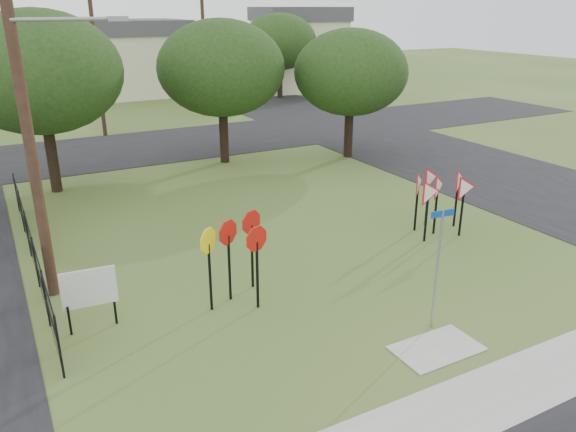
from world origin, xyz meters
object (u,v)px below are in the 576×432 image
(stop_sign_cluster, at_px, (237,241))
(yield_sign_cluster, at_px, (439,187))
(street_name_sign, at_px, (438,262))
(info_board, at_px, (89,290))

(stop_sign_cluster, bearing_deg, yield_sign_cluster, 8.59)
(street_name_sign, bearing_deg, stop_sign_cluster, 136.43)
(street_name_sign, relative_size, info_board, 1.90)
(street_name_sign, distance_m, info_board, 8.17)
(yield_sign_cluster, relative_size, info_board, 1.72)
(yield_sign_cluster, height_order, info_board, yield_sign_cluster)
(info_board, bearing_deg, stop_sign_cluster, -5.77)
(stop_sign_cluster, relative_size, yield_sign_cluster, 0.83)
(street_name_sign, xyz_separation_m, info_board, (-7.21, 3.78, -0.68))
(stop_sign_cluster, height_order, info_board, stop_sign_cluster)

